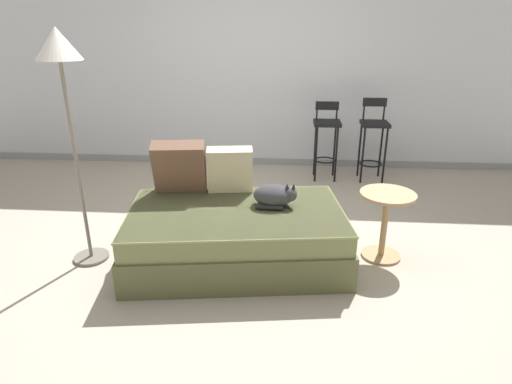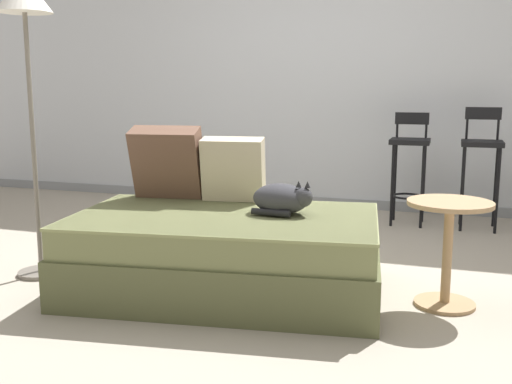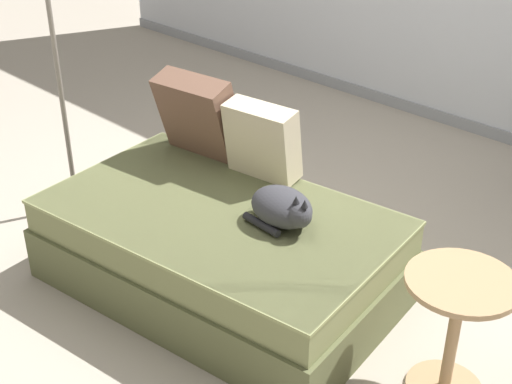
{
  "view_description": "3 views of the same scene",
  "coord_description": "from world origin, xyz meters",
  "px_view_note": "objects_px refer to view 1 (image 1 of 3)",
  "views": [
    {
      "loc": [
        0.39,
        -3.44,
        1.81
      ],
      "look_at": [
        0.15,
        -0.3,
        0.57
      ],
      "focal_mm": 30.0,
      "sensor_mm": 36.0,
      "label": 1
    },
    {
      "loc": [
        1.18,
        -3.45,
        1.16
      ],
      "look_at": [
        0.15,
        -0.3,
        0.57
      ],
      "focal_mm": 42.0,
      "sensor_mm": 36.0,
      "label": 2
    },
    {
      "loc": [
        2.16,
        -2.37,
        2.19
      ],
      "look_at": [
        0.15,
        -0.3,
        0.57
      ],
      "focal_mm": 50.0,
      "sensor_mm": 36.0,
      "label": 3
    }
  ],
  "objects_px": {
    "throw_pillow_corner": "(180,167)",
    "floor_lamp": "(61,69)",
    "cat": "(275,195)",
    "side_table": "(385,216)",
    "throw_pillow_middle": "(230,169)",
    "bar_stool_near_window": "(326,133)",
    "bar_stool_by_doorway": "(374,134)",
    "couch": "(236,235)"
  },
  "relations": [
    {
      "from": "throw_pillow_corner",
      "to": "floor_lamp",
      "type": "bearing_deg",
      "value": -149.28
    },
    {
      "from": "cat",
      "to": "side_table",
      "type": "relative_size",
      "value": 0.63
    },
    {
      "from": "throw_pillow_middle",
      "to": "bar_stool_near_window",
      "type": "bearing_deg",
      "value": 60.61
    },
    {
      "from": "cat",
      "to": "side_table",
      "type": "bearing_deg",
      "value": 2.27
    },
    {
      "from": "floor_lamp",
      "to": "bar_stool_near_window",
      "type": "bearing_deg",
      "value": 46.27
    },
    {
      "from": "bar_stool_near_window",
      "to": "bar_stool_by_doorway",
      "type": "distance_m",
      "value": 0.56
    },
    {
      "from": "couch",
      "to": "floor_lamp",
      "type": "height_order",
      "value": "floor_lamp"
    },
    {
      "from": "throw_pillow_middle",
      "to": "bar_stool_by_doorway",
      "type": "relative_size",
      "value": 0.41
    },
    {
      "from": "cat",
      "to": "bar_stool_by_doorway",
      "type": "distance_m",
      "value": 2.27
    },
    {
      "from": "bar_stool_near_window",
      "to": "throw_pillow_middle",
      "type": "bearing_deg",
      "value": -119.39
    },
    {
      "from": "cat",
      "to": "throw_pillow_corner",
      "type": "bearing_deg",
      "value": 164.64
    },
    {
      "from": "couch",
      "to": "bar_stool_by_doorway",
      "type": "distance_m",
      "value": 2.55
    },
    {
      "from": "couch",
      "to": "side_table",
      "type": "relative_size",
      "value": 3.21
    },
    {
      "from": "couch",
      "to": "throw_pillow_middle",
      "type": "distance_m",
      "value": 0.59
    },
    {
      "from": "cat",
      "to": "bar_stool_near_window",
      "type": "distance_m",
      "value": 2.05
    },
    {
      "from": "throw_pillow_middle",
      "to": "bar_stool_by_doorway",
      "type": "height_order",
      "value": "bar_stool_by_doorway"
    },
    {
      "from": "cat",
      "to": "side_table",
      "type": "xyz_separation_m",
      "value": [
        0.89,
        0.04,
        -0.17
      ]
    },
    {
      "from": "cat",
      "to": "floor_lamp",
      "type": "height_order",
      "value": "floor_lamp"
    },
    {
      "from": "couch",
      "to": "bar_stool_near_window",
      "type": "distance_m",
      "value": 2.29
    },
    {
      "from": "couch",
      "to": "floor_lamp",
      "type": "bearing_deg",
      "value": -177.18
    },
    {
      "from": "bar_stool_near_window",
      "to": "side_table",
      "type": "distance_m",
      "value": 1.98
    },
    {
      "from": "couch",
      "to": "throw_pillow_middle",
      "type": "height_order",
      "value": "throw_pillow_middle"
    },
    {
      "from": "side_table",
      "to": "cat",
      "type": "bearing_deg",
      "value": -177.73
    },
    {
      "from": "bar_stool_by_doorway",
      "to": "throw_pillow_corner",
      "type": "bearing_deg",
      "value": -137.98
    },
    {
      "from": "throw_pillow_middle",
      "to": "bar_stool_by_doorway",
      "type": "bearing_deg",
      "value": 48.12
    },
    {
      "from": "bar_stool_near_window",
      "to": "floor_lamp",
      "type": "bearing_deg",
      "value": -133.73
    },
    {
      "from": "throw_pillow_corner",
      "to": "side_table",
      "type": "bearing_deg",
      "value": -6.32
    },
    {
      "from": "throw_pillow_corner",
      "to": "cat",
      "type": "height_order",
      "value": "throw_pillow_corner"
    },
    {
      "from": "throw_pillow_corner",
      "to": "throw_pillow_middle",
      "type": "height_order",
      "value": "throw_pillow_corner"
    },
    {
      "from": "throw_pillow_corner",
      "to": "side_table",
      "type": "xyz_separation_m",
      "value": [
        1.71,
        -0.19,
        -0.31
      ]
    },
    {
      "from": "cat",
      "to": "bar_stool_by_doorway",
      "type": "relative_size",
      "value": 0.36
    },
    {
      "from": "couch",
      "to": "throw_pillow_middle",
      "type": "relative_size",
      "value": 4.51
    },
    {
      "from": "bar_stool_by_doorway",
      "to": "side_table",
      "type": "xyz_separation_m",
      "value": [
        -0.23,
        -1.94,
        -0.21
      ]
    },
    {
      "from": "bar_stool_near_window",
      "to": "bar_stool_by_doorway",
      "type": "height_order",
      "value": "bar_stool_by_doorway"
    },
    {
      "from": "bar_stool_by_doorway",
      "to": "side_table",
      "type": "distance_m",
      "value": 1.96
    },
    {
      "from": "throw_pillow_corner",
      "to": "throw_pillow_middle",
      "type": "xyz_separation_m",
      "value": [
        0.42,
        0.06,
        -0.03
      ]
    },
    {
      "from": "bar_stool_near_window",
      "to": "floor_lamp",
      "type": "xyz_separation_m",
      "value": [
        -2.06,
        -2.15,
        0.94
      ]
    },
    {
      "from": "throw_pillow_corner",
      "to": "floor_lamp",
      "type": "distance_m",
      "value": 1.16
    },
    {
      "from": "side_table",
      "to": "floor_lamp",
      "type": "xyz_separation_m",
      "value": [
        -2.4,
        -0.22,
        1.15
      ]
    },
    {
      "from": "cat",
      "to": "floor_lamp",
      "type": "bearing_deg",
      "value": -173.08
    },
    {
      "from": "bar_stool_by_doorway",
      "to": "cat",
      "type": "bearing_deg",
      "value": -119.59
    },
    {
      "from": "cat",
      "to": "bar_stool_by_doorway",
      "type": "xyz_separation_m",
      "value": [
        1.12,
        1.97,
        0.04
      ]
    }
  ]
}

